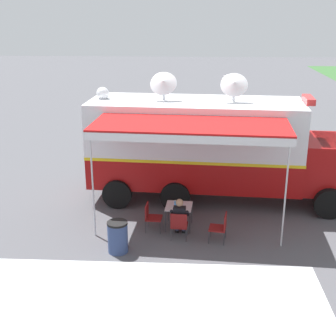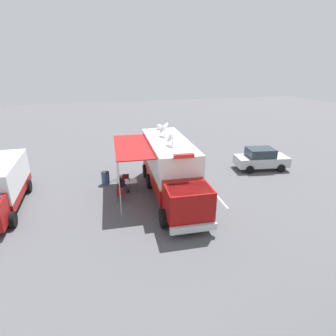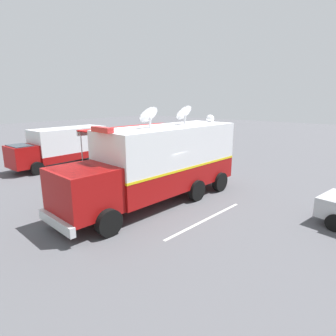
% 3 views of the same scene
% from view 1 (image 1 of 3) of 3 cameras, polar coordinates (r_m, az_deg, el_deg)
% --- Properties ---
extents(ground_plane, '(100.00, 100.00, 0.00)m').
position_cam_1_polar(ground_plane, '(16.76, 3.19, -3.55)').
color(ground_plane, '#515156').
extents(lot_stripe, '(0.44, 4.80, 0.01)m').
position_cam_1_polar(lot_stripe, '(19.46, 6.65, -0.35)').
color(lot_stripe, silver).
rests_on(lot_stripe, ground).
extents(command_truck, '(5.24, 9.63, 4.53)m').
position_cam_1_polar(command_truck, '(16.05, 5.98, 2.72)').
color(command_truck, '#9E0F0F').
rests_on(command_truck, ground).
extents(folding_table, '(0.85, 0.85, 0.73)m').
position_cam_1_polar(folding_table, '(14.21, 1.35, -4.90)').
color(folding_table, silver).
rests_on(folding_table, ground).
extents(water_bottle, '(0.07, 0.07, 0.22)m').
position_cam_1_polar(water_bottle, '(14.06, 0.91, -4.46)').
color(water_bottle, '#4C99D8').
rests_on(water_bottle, folding_table).
extents(folding_chair_at_table, '(0.51, 0.51, 0.87)m').
position_cam_1_polar(folding_chair_at_table, '(13.56, 1.37, -6.89)').
color(folding_chair_at_table, maroon).
rests_on(folding_chair_at_table, ground).
extents(folding_chair_beside_table, '(0.51, 0.51, 0.87)m').
position_cam_1_polar(folding_chair_beside_table, '(14.10, -2.15, -5.82)').
color(folding_chair_beside_table, maroon).
rests_on(folding_chair_beside_table, ground).
extents(folding_chair_spare_by_truck, '(0.55, 0.55, 0.87)m').
position_cam_1_polar(folding_chair_spare_by_truck, '(13.53, 6.55, -7.07)').
color(folding_chair_spare_by_truck, maroon).
rests_on(folding_chair_spare_by_truck, ground).
extents(seated_responder, '(0.68, 0.58, 1.25)m').
position_cam_1_polar(seated_responder, '(13.67, 1.45, -6.03)').
color(seated_responder, black).
rests_on(seated_responder, ground).
extents(trash_bin, '(0.57, 0.57, 0.91)m').
position_cam_1_polar(trash_bin, '(13.02, -6.23, -8.45)').
color(trash_bin, '#384C7F').
rests_on(trash_bin, ground).
extents(car_behind_truck, '(4.44, 2.53, 1.76)m').
position_cam_1_polar(car_behind_truck, '(24.56, -0.78, 6.04)').
color(car_behind_truck, '#B2B5BA').
rests_on(car_behind_truck, ground).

